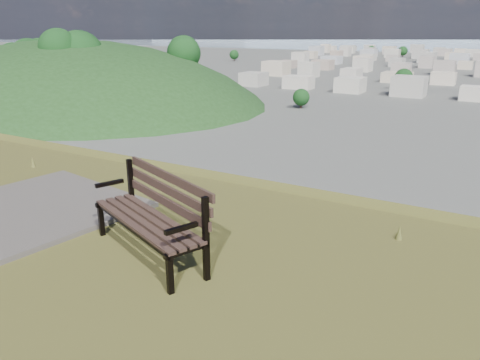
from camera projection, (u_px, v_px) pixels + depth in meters
The scene contains 4 objects.
park_bench at pixel (154, 211), 5.01m from camera, with size 1.78×1.15×0.89m.
grass_tufts at pixel (10, 357), 3.38m from camera, with size 12.49×7.38×0.28m.
green_wooded_hill at pixel (72, 101), 179.38m from camera, with size 178.30×142.64×89.15m.
city_trees at pixel (461, 65), 285.17m from camera, with size 406.52×387.20×9.98m.
Camera 1 is at (3.29, -2.07, 27.39)m, focal length 35.00 mm.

